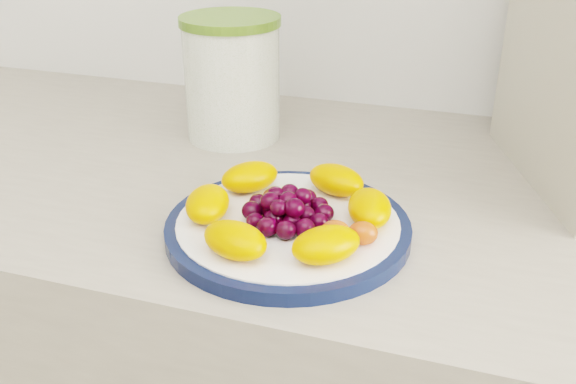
% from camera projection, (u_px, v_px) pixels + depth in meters
% --- Properties ---
extents(plate_rim, '(0.26, 0.26, 0.01)m').
position_uv_depth(plate_rim, '(288.00, 228.00, 0.67)').
color(plate_rim, '#0C1738').
rests_on(plate_rim, counter).
extents(plate_face, '(0.23, 0.23, 0.02)m').
position_uv_depth(plate_face, '(288.00, 227.00, 0.67)').
color(plate_face, white).
rests_on(plate_face, counter).
extents(canister, '(0.14, 0.14, 0.16)m').
position_uv_depth(canister, '(232.00, 83.00, 0.90)').
color(canister, '#4D631F').
rests_on(canister, counter).
extents(canister_lid, '(0.15, 0.15, 0.01)m').
position_uv_depth(canister_lid, '(230.00, 21.00, 0.86)').
color(canister_lid, '#4E7023').
rests_on(canister_lid, canister).
extents(fruit_plate, '(0.22, 0.22, 0.03)m').
position_uv_depth(fruit_plate, '(290.00, 208.00, 0.66)').
color(fruit_plate, '#FF7B00').
rests_on(fruit_plate, plate_face).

